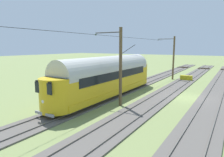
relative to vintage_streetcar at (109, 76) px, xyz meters
The scene contains 9 objects.
ground_plane 8.52m from the vintage_streetcar, 151.94° to the right, with size 220.00×220.00×0.00m, color olive.
track_adjacent_siding 10.76m from the vintage_streetcar, 156.62° to the right, with size 2.80×80.00×0.18m.
track_third_siding 6.76m from the vintage_streetcar, 139.16° to the right, with size 2.80×80.00×0.18m.
track_outer_siding 4.72m from the vintage_streetcar, 90.00° to the right, with size 2.80×80.00×0.18m.
vintage_streetcar is the anchor object (origin of this frame).
catenary_pole_foreground 15.32m from the vintage_streetcar, 99.82° to the right, with size 2.91×0.28×6.93m.
catenary_pole_mid_near 3.65m from the vintage_streetcar, 140.25° to the left, with size 2.91×0.28×6.93m.
overhead_wire_run 4.37m from the vintage_streetcar, 92.31° to the left, with size 2.70×38.41×0.18m.
track_end_bumper 15.85m from the vintage_streetcar, 107.88° to the right, with size 1.80×0.60×0.80m, color #B2A519.
Camera 1 is at (-4.03, 21.07, 5.27)m, focal length 31.59 mm.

